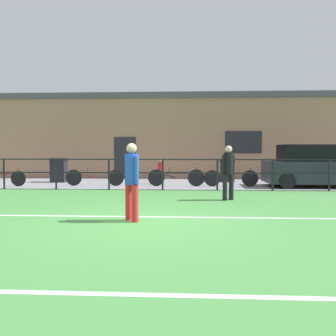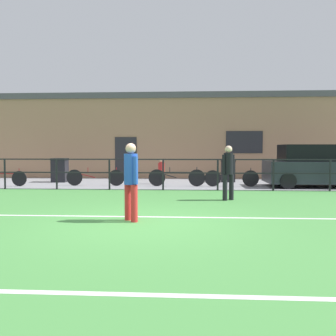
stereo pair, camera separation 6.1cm
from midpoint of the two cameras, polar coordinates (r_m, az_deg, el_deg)
The scene contains 15 objects.
ground at distance 7.64m, azimuth -4.22°, elevation -8.66°, with size 60.00×44.00×0.04m, color #478C42.
field_line_touchline at distance 8.29m, azimuth -3.62°, elevation -7.57°, with size 36.00×0.11×0.00m, color white.
field_line_hash at distance 4.15m, azimuth -11.11°, elevation -18.62°, with size 36.00×0.11×0.00m, color white.
pavement_strip at distance 16.02m, azimuth -0.32°, elevation -2.38°, with size 48.00×5.00×0.02m, color gray.
perimeter_fence at distance 13.48m, azimuth -0.96°, elevation -0.27°, with size 36.07×0.07×1.15m.
clubhouse_facade at distance 19.65m, azimuth 0.33°, elevation 4.97°, with size 28.00×2.56×4.35m.
player_goalkeeper at distance 10.96m, azimuth 9.19°, elevation -0.19°, with size 0.39×0.29×1.61m.
player_striker at distance 7.72m, azimuth -5.88°, elevation -1.41°, with size 0.34×0.36×1.64m.
spectator_child at distance 15.59m, azimuth -1.25°, elevation -0.26°, with size 0.28×0.19×1.07m.
parked_car_red at distance 15.55m, azimuth 21.67°, elevation 0.16°, with size 3.90×1.95×1.66m.
bicycle_parked_0 at distance 15.16m, azimuth -11.45°, elevation -1.42°, with size 2.38×0.04×0.75m.
bicycle_parked_2 at distance 14.76m, azimuth 9.64°, elevation -1.54°, with size 2.13×0.04×0.74m.
bicycle_parked_3 at distance 14.68m, azimuth 1.15°, elevation -1.47°, with size 2.27×0.04×0.77m.
trash_bin_0 at distance 16.77m, azimuth 9.08°, elevation -0.43°, with size 0.63×0.53×0.99m.
trash_bin_1 at distance 17.17m, azimuth -16.68°, elevation -0.31°, with size 0.69×0.58×1.07m.
Camera 1 is at (0.93, -7.42, 1.53)m, focal length 39.24 mm.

